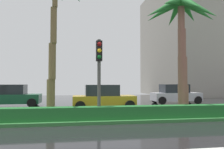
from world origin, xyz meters
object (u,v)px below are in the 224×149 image
Objects in this scene: traffic_signal_median_right at (99,64)px; car_in_traffic_second at (11,96)px; car_in_traffic_fourth at (175,94)px; palm_tree_centre_right at (181,19)px; car_in_traffic_third at (103,98)px.

traffic_signal_median_right reaches higher than car_in_traffic_second.
car_in_traffic_fourth is at bearing 47.81° from traffic_signal_median_right.
palm_tree_centre_right is at bearing -32.01° from car_in_traffic_second.
car_in_traffic_third is at bearing -24.12° from car_in_traffic_second.
car_in_traffic_second and car_in_traffic_third have the same top height.
car_in_traffic_second is (-6.08, 8.15, -1.92)m from traffic_signal_median_right.
car_in_traffic_fourth is at bearing 27.02° from car_in_traffic_third.
car_in_traffic_fourth is at bearing 2.02° from car_in_traffic_second.
car_in_traffic_second is 1.00× the size of car_in_traffic_third.
palm_tree_centre_right is 1.83× the size of traffic_signal_median_right.
car_in_traffic_second is at bearing -177.98° from car_in_traffic_fourth.
traffic_signal_median_right reaches higher than car_in_traffic_fourth.
traffic_signal_median_right is 0.88× the size of car_in_traffic_fourth.
palm_tree_centre_right is 1.61× the size of car_in_traffic_second.
car_in_traffic_third is at bearing -152.98° from car_in_traffic_fourth.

